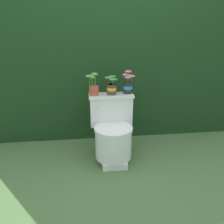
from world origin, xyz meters
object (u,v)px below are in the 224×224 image
(potted_plant_left, at_px, (94,87))
(potted_plant_midleft, at_px, (112,86))
(toilet, at_px, (112,132))
(potted_plant_middle, at_px, (128,84))

(potted_plant_left, relative_size, potted_plant_midleft, 1.13)
(toilet, relative_size, potted_plant_left, 3.03)
(potted_plant_middle, bearing_deg, toilet, -137.89)
(potted_plant_left, height_order, potted_plant_middle, potted_plant_middle)
(potted_plant_midleft, bearing_deg, toilet, -92.80)
(toilet, height_order, potted_plant_left, potted_plant_left)
(toilet, distance_m, potted_plant_midleft, 0.50)
(potted_plant_left, bearing_deg, toilet, -36.82)
(potted_plant_left, distance_m, potted_plant_middle, 0.38)
(toilet, xyz_separation_m, potted_plant_middle, (0.19, 0.18, 0.50))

